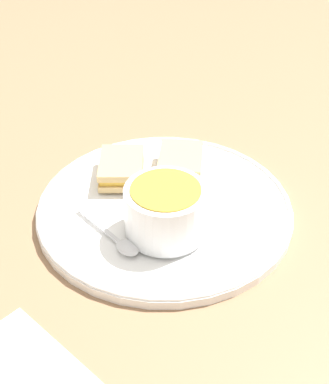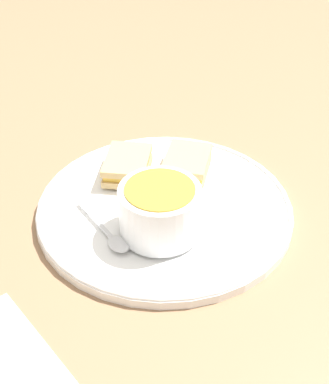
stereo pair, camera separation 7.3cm
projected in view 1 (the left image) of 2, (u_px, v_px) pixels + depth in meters
The scene contains 6 objects.
ground_plane at pixel (164, 212), 0.75m from camera, with size 2.40×2.40×0.00m, color #8E6B4C.
plate at pixel (164, 207), 0.75m from camera, with size 0.35×0.35×0.02m.
soup_bowl at pixel (166, 210), 0.67m from camera, with size 0.11×0.11×0.07m.
spoon at pixel (122, 243), 0.67m from camera, with size 0.11×0.08×0.01m.
sandwich_half_near at pixel (178, 162), 0.79m from camera, with size 0.08×0.10×0.03m.
sandwich_half_far at pixel (122, 168), 0.78m from camera, with size 0.08×0.10×0.03m.
Camera 1 is at (-0.17, 0.56, 0.48)m, focal length 50.00 mm.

